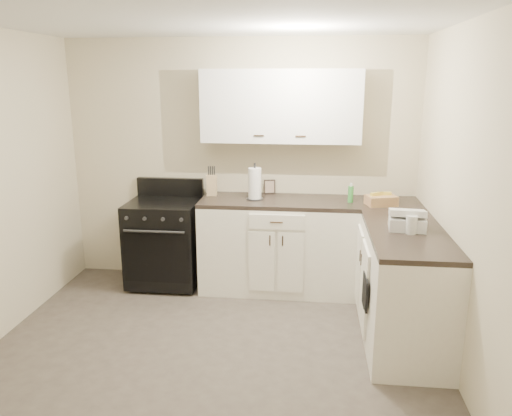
# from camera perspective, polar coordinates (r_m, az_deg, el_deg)

# --- Properties ---
(floor) EXTENTS (3.60, 3.60, 0.00)m
(floor) POSITION_cam_1_polar(r_m,az_deg,el_deg) (3.97, -5.49, -17.47)
(floor) COLOR #473F38
(floor) RESTS_ON ground
(ceiling) EXTENTS (3.60, 3.60, 0.00)m
(ceiling) POSITION_cam_1_polar(r_m,az_deg,el_deg) (3.39, -6.58, 21.24)
(ceiling) COLOR white
(ceiling) RESTS_ON wall_back
(wall_back) EXTENTS (3.60, 0.00, 3.60)m
(wall_back) POSITION_cam_1_polar(r_m,az_deg,el_deg) (5.21, -1.80, 5.17)
(wall_back) COLOR beige
(wall_back) RESTS_ON ground
(wall_right) EXTENTS (0.00, 3.60, 3.60)m
(wall_right) POSITION_cam_1_polar(r_m,az_deg,el_deg) (3.56, 23.64, -0.52)
(wall_right) COLOR beige
(wall_right) RESTS_ON ground
(wall_front) EXTENTS (3.60, 0.00, 3.60)m
(wall_front) POSITION_cam_1_polar(r_m,az_deg,el_deg) (1.86, -18.07, -13.46)
(wall_front) COLOR beige
(wall_front) RESTS_ON ground
(base_cabinets_back) EXTENTS (1.55, 0.60, 0.90)m
(base_cabinets_back) POSITION_cam_1_polar(r_m,az_deg,el_deg) (5.07, 2.57, -4.43)
(base_cabinets_back) COLOR white
(base_cabinets_back) RESTS_ON floor
(base_cabinets_right) EXTENTS (0.60, 1.90, 0.90)m
(base_cabinets_right) POSITION_cam_1_polar(r_m,az_deg,el_deg) (4.52, 15.84, -7.43)
(base_cabinets_right) COLOR white
(base_cabinets_right) RESTS_ON floor
(countertop_back) EXTENTS (1.55, 0.60, 0.04)m
(countertop_back) POSITION_cam_1_polar(r_m,az_deg,el_deg) (4.94, 2.63, 0.73)
(countertop_back) COLOR black
(countertop_back) RESTS_ON base_cabinets_back
(countertop_right) EXTENTS (0.60, 1.90, 0.04)m
(countertop_right) POSITION_cam_1_polar(r_m,az_deg,el_deg) (4.37, 16.26, -1.70)
(countertop_right) COLOR black
(countertop_right) RESTS_ON base_cabinets_right
(upper_cabinets) EXTENTS (1.55, 0.30, 0.70)m
(upper_cabinets) POSITION_cam_1_polar(r_m,az_deg,el_deg) (4.95, 2.87, 11.55)
(upper_cabinets) COLOR white
(upper_cabinets) RESTS_ON wall_back
(stove) EXTENTS (0.71, 0.61, 0.86)m
(stove) POSITION_cam_1_polar(r_m,az_deg,el_deg) (5.25, -10.40, -3.88)
(stove) COLOR black
(stove) RESTS_ON floor
(knife_block) EXTENTS (0.10, 0.09, 0.21)m
(knife_block) POSITION_cam_1_polar(r_m,az_deg,el_deg) (5.11, -5.07, 2.62)
(knife_block) COLOR tan
(knife_block) RESTS_ON countertop_back
(paper_towel) EXTENTS (0.15, 0.15, 0.31)m
(paper_towel) POSITION_cam_1_polar(r_m,az_deg,el_deg) (4.92, -0.14, 2.79)
(paper_towel) COLOR white
(paper_towel) RESTS_ON countertop_back
(soap_bottle) EXTENTS (0.05, 0.05, 0.16)m
(soap_bottle) POSITION_cam_1_polar(r_m,az_deg,el_deg) (4.90, 10.77, 1.56)
(soap_bottle) COLOR green
(soap_bottle) RESTS_ON countertop_back
(picture_frame) EXTENTS (0.12, 0.06, 0.15)m
(picture_frame) POSITION_cam_1_polar(r_m,az_deg,el_deg) (5.18, 1.57, 2.45)
(picture_frame) COLOR black
(picture_frame) RESTS_ON countertop_back
(wicker_basket) EXTENTS (0.31, 0.25, 0.09)m
(wicker_basket) POSITION_cam_1_polar(r_m,az_deg,el_deg) (4.85, 14.11, 0.85)
(wicker_basket) COLOR #B07E53
(wicker_basket) RESTS_ON countertop_right
(countertop_grill) EXTENTS (0.30, 0.29, 0.10)m
(countertop_grill) POSITION_cam_1_polar(r_m,az_deg,el_deg) (4.14, 16.87, -1.61)
(countertop_grill) COLOR white
(countertop_grill) RESTS_ON countertop_right
(glass_jar) EXTENTS (0.10, 0.10, 0.14)m
(glass_jar) POSITION_cam_1_polar(r_m,az_deg,el_deg) (4.02, 17.32, -1.83)
(glass_jar) COLOR silver
(glass_jar) RESTS_ON countertop_right
(oven_mitt_near) EXTENTS (0.02, 0.14, 0.25)m
(oven_mitt_near) POSITION_cam_1_polar(r_m,az_deg,el_deg) (3.95, 12.48, -9.66)
(oven_mitt_near) COLOR black
(oven_mitt_near) RESTS_ON base_cabinets_right
(oven_mitt_far) EXTENTS (0.02, 0.15, 0.26)m
(oven_mitt_far) POSITION_cam_1_polar(r_m,az_deg,el_deg) (4.06, 12.31, -9.11)
(oven_mitt_far) COLOR black
(oven_mitt_far) RESTS_ON base_cabinets_right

